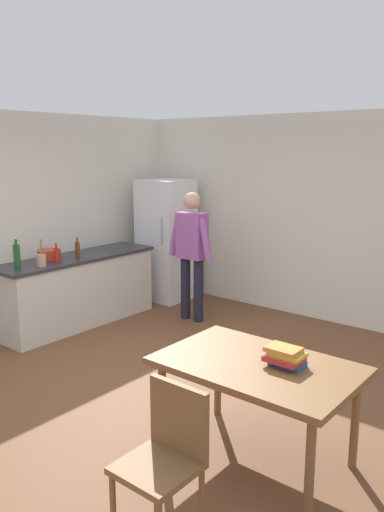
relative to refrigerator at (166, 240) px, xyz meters
The scene contains 14 objects.
ground_plane 3.19m from the refrigerator, 51.63° to the right, with size 14.00×14.00×0.00m, color brown.
wall_back 2.04m from the refrigerator, 17.53° to the left, with size 6.40×0.12×2.70m, color silver.
wall_left 2.35m from the refrigerator, 107.65° to the right, with size 0.12×5.60×2.70m, color silver.
kitchen_counter 1.66m from the refrigerator, 93.58° to the right, with size 0.64×2.20×0.90m.
refrigerator is the anchor object (origin of this frame).
person 1.10m from the refrigerator, 30.23° to the right, with size 0.70×0.22×1.70m.
dining_table 4.27m from the refrigerator, 39.29° to the right, with size 1.40×0.90×0.75m.
chair 4.95m from the refrigerator, 48.03° to the right, with size 0.42×0.42×0.91m.
cooking_pot 1.94m from the refrigerator, 96.45° to the right, with size 0.40×0.28×0.12m.
utensil_jar 2.23m from the refrigerator, 88.51° to the right, with size 0.11×0.11×0.32m.
bottle_wine_green 2.48m from the refrigerator, 91.17° to the right, with size 0.08×0.08×0.34m.
bottle_beer_brown 1.67m from the refrigerator, 89.48° to the right, with size 0.06×0.06×0.26m.
bottle_sauce_red 2.00m from the refrigerator, 89.01° to the right, with size 0.06×0.06×0.24m.
book_stack 4.36m from the refrigerator, 37.02° to the right, with size 0.26×0.20×0.13m.
Camera 1 is at (3.19, -3.24, 2.23)m, focal length 35.98 mm.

